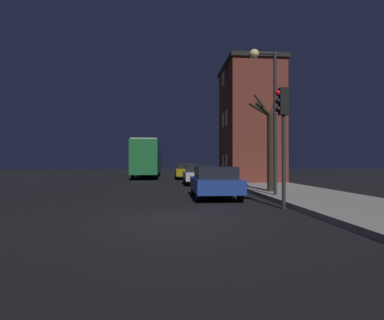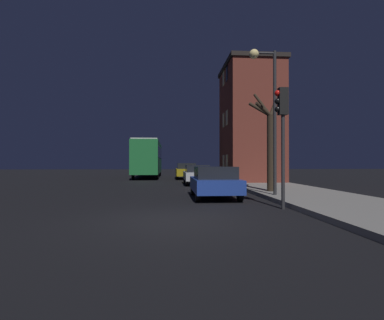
{
  "view_description": "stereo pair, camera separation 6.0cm",
  "coord_description": "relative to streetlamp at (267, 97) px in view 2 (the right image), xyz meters",
  "views": [
    {
      "loc": [
        -0.13,
        -8.16,
        1.55
      ],
      "look_at": [
        1.15,
        8.26,
        1.68
      ],
      "focal_mm": 28.0,
      "sensor_mm": 36.0,
      "label": 1
    },
    {
      "loc": [
        -0.07,
        -8.17,
        1.55
      ],
      "look_at": [
        1.15,
        8.26,
        1.68
      ],
      "focal_mm": 28.0,
      "sensor_mm": 36.0,
      "label": 2
    }
  ],
  "objects": [
    {
      "name": "ground_plane",
      "position": [
        -4.07,
        -4.25,
        -4.35
      ],
      "size": [
        120.0,
        120.0,
        0.0
      ],
      "primitive_type": "plane",
      "color": "black"
    },
    {
      "name": "sidewalk",
      "position": [
        1.96,
        -4.25,
        -4.27
      ],
      "size": [
        4.16,
        60.0,
        0.17
      ],
      "color": "slate",
      "rests_on": "ground"
    },
    {
      "name": "brick_building",
      "position": [
        2.01,
        10.06,
        0.26
      ],
      "size": [
        4.1,
        5.66,
        8.85
      ],
      "color": "brown",
      "rests_on": "sidewalk"
    },
    {
      "name": "streetlamp",
      "position": [
        0.0,
        0.0,
        0.0
      ],
      "size": [
        1.17,
        0.41,
        6.18
      ],
      "color": "#28282B",
      "rests_on": "sidewalk"
    },
    {
      "name": "traffic_light",
      "position": [
        -0.42,
        -2.74,
        -1.45
      ],
      "size": [
        0.43,
        0.24,
        4.03
      ],
      "color": "#28282B",
      "rests_on": "ground"
    },
    {
      "name": "bare_tree",
      "position": [
        0.65,
        1.64,
        -1.89
      ],
      "size": [
        1.47,
        1.3,
        4.82
      ],
      "color": "#2D2319",
      "rests_on": "sidewalk"
    },
    {
      "name": "bus",
      "position": [
        -6.36,
        18.7,
        -2.17
      ],
      "size": [
        2.43,
        11.06,
        3.68
      ],
      "color": "#1E6B33",
      "rests_on": "ground"
    },
    {
      "name": "car_near_lane",
      "position": [
        -2.2,
        0.46,
        -3.64
      ],
      "size": [
        1.87,
        3.8,
        1.37
      ],
      "color": "navy",
      "rests_on": "ground"
    },
    {
      "name": "car_mid_lane",
      "position": [
        -2.25,
        8.41,
        -3.62
      ],
      "size": [
        1.74,
        4.02,
        1.36
      ],
      "color": "#B7BABF",
      "rests_on": "ground"
    },
    {
      "name": "car_far_lane",
      "position": [
        -2.61,
        15.65,
        -3.57
      ],
      "size": [
        1.88,
        4.58,
        1.48
      ],
      "color": "olive",
      "rests_on": "ground"
    }
  ]
}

